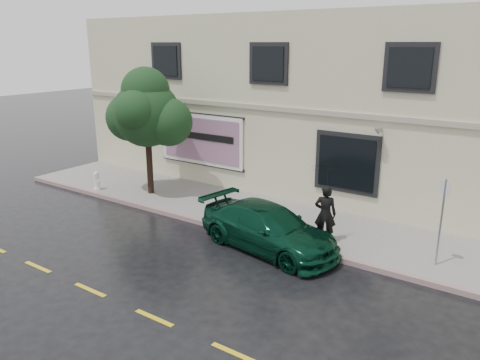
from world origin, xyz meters
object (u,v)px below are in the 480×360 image
Objects in this scene: fire_hydrant at (97,181)px; pedestrian at (325,214)px; car at (268,228)px; street_tree at (147,114)px.

pedestrian is at bearing -15.81° from fire_hydrant.
car is 1.75m from pedestrian.
fire_hydrant is at bearing -156.02° from street_tree.
street_tree reaches higher than fire_hydrant.
car is 2.56× the size of pedestrian.
pedestrian is (1.31, 1.10, 0.38)m from car.
car is at bearing -22.79° from fire_hydrant.
street_tree is 3.62m from fire_hydrant.
street_tree reaches higher than pedestrian.
fire_hydrant is (-2.11, -0.94, -2.78)m from street_tree.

